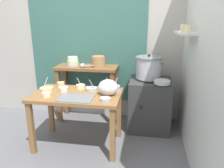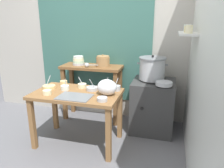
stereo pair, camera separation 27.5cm
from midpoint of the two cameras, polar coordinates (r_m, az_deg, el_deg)
The scene contains 22 objects.
ground_plane at distance 3.01m, azimuth -11.06°, elevation -16.03°, with size 9.00×9.00×0.00m, color slate.
wall_back at distance 3.56m, azimuth -4.85°, elevation 11.80°, with size 4.40×0.12×2.60m.
wall_right at distance 2.61m, azimuth 19.46°, elevation 8.92°, with size 0.30×3.20×2.60m.
prep_table at distance 2.80m, azimuth -11.98°, elevation -4.65°, with size 1.10×0.66×0.72m.
back_shelf_table at distance 3.48m, azimuth -8.82°, elevation 1.06°, with size 0.96×0.40×0.90m.
stove_block at distance 3.29m, azimuth 7.47°, elevation -5.28°, with size 0.60×0.61×0.78m.
steamer_pot at distance 3.15m, azimuth 7.14°, elevation 4.31°, with size 0.43×0.38×0.35m.
clay_pot at distance 3.36m, azimuth -5.95°, elevation 5.88°, with size 0.21×0.21×0.19m.
bowl_stack_enamel at distance 3.49m, azimuth -12.50°, elevation 5.76°, with size 0.19×0.19×0.14m.
ladle at distance 3.32m, azimuth -9.95°, elevation 4.77°, with size 0.30×0.09×0.07m.
serving_tray at distance 2.59m, azimuth -12.47°, elevation -3.71°, with size 0.40×0.28×0.01m, color slate.
plastic_bag at distance 2.62m, azimuth -4.02°, elevation -0.94°, with size 0.24×0.19×0.20m, color white.
wide_pan at distance 2.93m, azimuth 10.41°, elevation 0.49°, with size 0.22×0.22×0.05m, color #B7BABF.
prep_bowl_0 at distance 2.86m, azimuth -15.32°, elevation -1.33°, with size 0.11×0.11×0.16m.
prep_bowl_1 at distance 2.82m, azimuth -8.20°, elevation -1.36°, with size 0.15×0.15×0.16m.
prep_bowl_2 at distance 2.74m, azimuth -19.66°, elevation -2.64°, with size 0.10×0.10×0.05m.
prep_bowl_3 at distance 2.97m, azimuth -19.41°, elevation -1.25°, with size 0.17×0.17×0.17m.
prep_bowl_4 at distance 2.45m, azimuth -4.99°, elevation -4.09°, with size 0.12×0.12×0.04m.
prep_bowl_5 at distance 3.08m, azimuth -15.85°, elevation -0.08°, with size 0.10×0.10×0.06m.
prep_bowl_6 at distance 2.93m, azimuth -10.93°, elevation -0.67°, with size 0.12×0.12×0.15m.
prep_bowl_7 at distance 2.81m, azimuth -1.72°, elevation -1.02°, with size 0.11×0.11×0.16m.
prep_bowl_8 at distance 2.86m, azimuth -4.45°, elevation -0.78°, with size 0.14×0.14×0.16m.
Camera 1 is at (0.81, -2.38, 1.63)m, focal length 34.76 mm.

